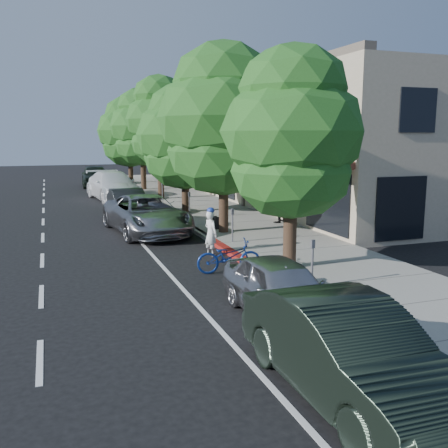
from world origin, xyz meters
name	(u,v)px	position (x,y,z in m)	size (l,w,h in m)	color
ground	(238,259)	(0.00, 0.00, 0.00)	(120.00, 120.00, 0.00)	black
sidewalk	(223,217)	(2.30, 8.00, 0.07)	(4.60, 56.00, 0.15)	gray
curb	(179,220)	(0.00, 8.00, 0.07)	(0.30, 56.00, 0.15)	#9E998E
curb_red_segment	(228,250)	(0.00, 1.00, 0.07)	(0.32, 4.00, 0.15)	maroon
storefront_building	(273,144)	(9.60, 18.00, 3.50)	(10.00, 36.00, 7.00)	#C1AC94
street_tree_0	(292,135)	(0.90, -2.00, 4.11)	(4.23, 4.23, 6.70)	black
street_tree_1	(224,120)	(0.90, 4.00, 4.69)	(5.38, 5.38, 7.81)	black
street_tree_2	(185,137)	(0.90, 10.00, 4.05)	(5.01, 5.01, 6.85)	black
street_tree_3	(159,122)	(0.90, 16.00, 4.97)	(4.25, 4.25, 7.85)	black
street_tree_4	(142,128)	(0.90, 22.00, 4.69)	(4.76, 4.76, 7.64)	black
street_tree_5	(129,132)	(0.90, 28.00, 4.44)	(5.49, 5.49, 7.52)	black
cyclist	(211,233)	(-0.70, 0.77, 0.78)	(0.57, 0.37, 1.56)	white
bicycle	(229,256)	(-0.87, -1.53, 0.51)	(0.68, 1.94, 1.02)	navy
silver_suv	(147,215)	(-2.02, 5.50, 0.81)	(2.67, 5.80, 1.61)	#A0A0A4
dark_sedan	(128,204)	(-2.18, 9.53, 0.74)	(1.57, 4.50, 1.48)	black
white_pickup	(113,186)	(-1.89, 17.67, 0.90)	(2.53, 6.23, 1.81)	white
dark_suv_far	(95,176)	(-2.20, 26.78, 0.89)	(2.10, 5.21, 1.78)	black
near_car_a	(281,289)	(-1.08, -5.50, 0.69)	(1.62, 4.04, 1.37)	#AAA9AE
near_car_b	(348,351)	(-1.64, -9.00, 0.78)	(1.66, 4.75, 1.57)	black
pedestrian	(278,203)	(4.00, 5.32, 1.04)	(0.87, 0.68, 1.78)	black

